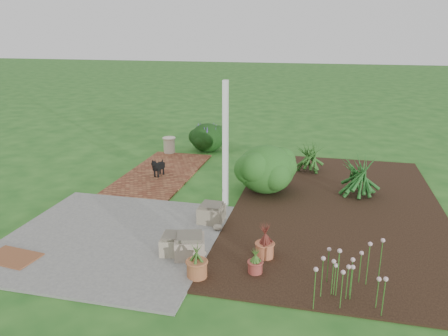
% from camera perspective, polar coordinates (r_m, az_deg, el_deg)
% --- Properties ---
extents(ground, '(80.00, 80.00, 0.00)m').
position_cam_1_polar(ground, '(8.78, -1.88, -5.04)').
color(ground, '#1F571B').
rests_on(ground, ground).
extents(concrete_patio, '(3.50, 3.50, 0.04)m').
position_cam_1_polar(concrete_patio, '(7.72, -14.49, -8.79)').
color(concrete_patio, slate).
rests_on(concrete_patio, ground).
extents(brick_path, '(1.60, 3.50, 0.04)m').
position_cam_1_polar(brick_path, '(10.84, -8.14, -0.62)').
color(brick_path, brown).
rests_on(brick_path, ground).
extents(garden_bed, '(4.00, 7.00, 0.03)m').
position_cam_1_polar(garden_bed, '(8.97, 14.65, -5.02)').
color(garden_bed, black).
rests_on(garden_bed, ground).
extents(veranda_post, '(0.10, 0.10, 2.50)m').
position_cam_1_polar(veranda_post, '(8.40, 0.19, 2.93)').
color(veranda_post, white).
rests_on(veranda_post, ground).
extents(stone_trough_near, '(0.56, 0.56, 0.30)m').
position_cam_1_polar(stone_trough_near, '(6.85, -4.48, -10.20)').
color(stone_trough_near, gray).
rests_on(stone_trough_near, concrete_patio).
extents(stone_trough_mid, '(0.45, 0.45, 0.27)m').
position_cam_1_polar(stone_trough_mid, '(6.97, -6.50, -9.92)').
color(stone_trough_mid, gray).
rests_on(stone_trough_mid, concrete_patio).
extents(stone_trough_far, '(0.45, 0.45, 0.29)m').
position_cam_1_polar(stone_trough_far, '(7.98, -1.65, -5.99)').
color(stone_trough_far, '#716653').
rests_on(stone_trough_far, concrete_patio).
extents(coir_doormat, '(0.84, 0.60, 0.02)m').
position_cam_1_polar(coir_doormat, '(7.56, -25.93, -10.44)').
color(coir_doormat, brown).
rests_on(coir_doormat, concrete_patio).
extents(black_dog, '(0.20, 0.48, 0.41)m').
position_cam_1_polar(black_dog, '(10.47, -8.63, 0.23)').
color(black_dog, black).
rests_on(black_dog, brick_path).
extents(cream_ceramic_urn, '(0.42, 0.42, 0.43)m').
position_cam_1_polar(cream_ceramic_urn, '(12.47, -7.16, 2.97)').
color(cream_ceramic_urn, beige).
rests_on(cream_ceramic_urn, brick_path).
extents(evergreen_shrub, '(1.52, 1.52, 1.04)m').
position_cam_1_polar(evergreen_shrub, '(9.41, 5.50, 0.03)').
color(evergreen_shrub, '#1E4315').
rests_on(evergreen_shrub, garden_bed).
extents(agapanthus_clump_back, '(1.47, 1.47, 1.00)m').
position_cam_1_polar(agapanthus_clump_back, '(9.53, 17.23, -0.61)').
color(agapanthus_clump_back, '#0D3813').
rests_on(agapanthus_clump_back, garden_bed).
extents(agapanthus_clump_front, '(1.10, 1.10, 0.87)m').
position_cam_1_polar(agapanthus_clump_front, '(10.92, 11.10, 1.79)').
color(agapanthus_clump_front, '#1F4011').
rests_on(agapanthus_clump_front, garden_bed).
extents(pink_flower_patch, '(1.33, 1.33, 0.68)m').
position_cam_1_polar(pink_flower_patch, '(6.05, 16.45, -13.06)').
color(pink_flower_patch, '#113D0F').
rests_on(pink_flower_patch, garden_bed).
extents(terracotta_pot_bronze, '(0.34, 0.34, 0.23)m').
position_cam_1_polar(terracotta_pot_bronze, '(6.86, 5.35, -10.59)').
color(terracotta_pot_bronze, '#B5613D').
rests_on(terracotta_pot_bronze, garden_bed).
extents(terracotta_pot_small_left, '(0.25, 0.25, 0.17)m').
position_cam_1_polar(terracotta_pot_small_left, '(6.46, 4.10, -12.76)').
color(terracotta_pot_small_left, brown).
rests_on(terracotta_pot_small_left, garden_bed).
extents(terracotta_pot_small_right, '(0.34, 0.34, 0.24)m').
position_cam_1_polar(terracotta_pot_small_right, '(6.35, -3.56, -13.01)').
color(terracotta_pot_small_right, '#9E5B35').
rests_on(terracotta_pot_small_right, garden_bed).
extents(purple_flowering_bush, '(1.00, 1.00, 0.83)m').
position_cam_1_polar(purple_flowering_bush, '(12.68, -2.16, 4.08)').
color(purple_flowering_bush, black).
rests_on(purple_flowering_bush, ground).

